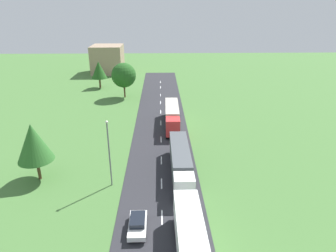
% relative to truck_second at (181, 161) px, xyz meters
% --- Properties ---
extents(road, '(10.00, 140.00, 0.06)m').
position_rel_truck_second_xyz_m(road, '(-2.61, -4.22, -2.04)').
color(road, '#2B2B30').
rests_on(road, ground).
extents(lane_marking_centre, '(0.16, 121.91, 0.01)m').
position_rel_truck_second_xyz_m(lane_marking_centre, '(-2.61, -6.38, -2.00)').
color(lane_marking_centre, white).
rests_on(lane_marking_centre, road).
extents(truck_second, '(2.54, 13.63, 3.44)m').
position_rel_truck_second_xyz_m(truck_second, '(0.00, 0.00, 0.00)').
color(truck_second, white).
rests_on(truck_second, road).
extents(truck_third, '(2.67, 13.07, 3.68)m').
position_rel_truck_second_xyz_m(truck_third, '(-0.45, 17.48, 0.11)').
color(truck_third, red).
rests_on(truck_third, road).
extents(car_second, '(1.86, 4.09, 1.41)m').
position_rel_truck_second_xyz_m(car_second, '(-5.12, -10.78, -1.26)').
color(car_second, white).
rests_on(car_second, road).
extents(lamppost_second, '(0.36, 0.36, 8.94)m').
position_rel_truck_second_xyz_m(lamppost_second, '(-9.05, -2.43, 2.89)').
color(lamppost_second, slate).
rests_on(lamppost_second, ground).
extents(tree_oak, '(4.24, 4.24, 7.42)m').
position_rel_truck_second_xyz_m(tree_oak, '(-19.63, 46.37, 2.99)').
color(tree_oak, '#513823').
rests_on(tree_oak, ground).
extents(tree_birch, '(6.07, 6.07, 8.67)m').
position_rel_truck_second_xyz_m(tree_birch, '(-11.66, 36.96, 3.56)').
color(tree_birch, '#513823').
rests_on(tree_birch, ground).
extents(tree_maple, '(4.57, 4.57, 7.91)m').
position_rel_truck_second_xyz_m(tree_maple, '(-18.89, -0.70, 3.31)').
color(tree_maple, '#513823').
rests_on(tree_maple, ground).
extents(distant_building, '(10.18, 10.92, 9.18)m').
position_rel_truck_second_xyz_m(distant_building, '(-20.59, 66.92, 2.53)').
color(distant_building, '#9E846B').
rests_on(distant_building, ground).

